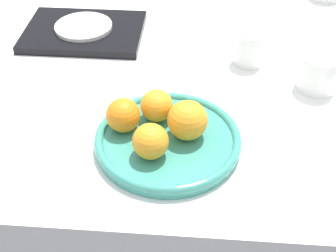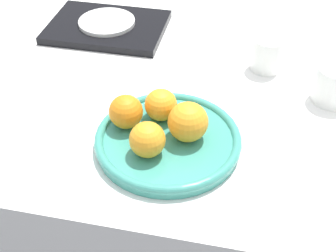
{
  "view_description": "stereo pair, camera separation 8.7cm",
  "coord_description": "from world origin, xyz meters",
  "px_view_note": "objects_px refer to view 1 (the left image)",
  "views": [
    {
      "loc": [
        0.03,
        -0.95,
        1.37
      ],
      "look_at": [
        -0.02,
        -0.28,
        0.8
      ],
      "focal_mm": 50.0,
      "sensor_mm": 36.0,
      "label": 1
    },
    {
      "loc": [
        0.12,
        -0.93,
        1.37
      ],
      "look_at": [
        -0.02,
        -0.28,
        0.8
      ],
      "focal_mm": 50.0,
      "sensor_mm": 36.0,
      "label": 2
    }
  ],
  "objects_px": {
    "orange_1": "(187,120)",
    "side_plate": "(84,27)",
    "cup_2": "(319,72)",
    "orange_0": "(157,106)",
    "cup_3": "(250,48)",
    "fruit_platter": "(168,140)",
    "orange_2": "(150,141)",
    "orange_3": "(123,115)",
    "serving_tray": "(84,32)"
  },
  "relations": [
    {
      "from": "side_plate",
      "to": "serving_tray",
      "type": "bearing_deg",
      "value": 0.0
    },
    {
      "from": "orange_0",
      "to": "serving_tray",
      "type": "relative_size",
      "value": 0.21
    },
    {
      "from": "orange_1",
      "to": "orange_2",
      "type": "distance_m",
      "value": 0.09
    },
    {
      "from": "orange_0",
      "to": "cup_3",
      "type": "xyz_separation_m",
      "value": [
        0.2,
        0.25,
        -0.01
      ]
    },
    {
      "from": "fruit_platter",
      "to": "serving_tray",
      "type": "height_order",
      "value": "fruit_platter"
    },
    {
      "from": "orange_1",
      "to": "side_plate",
      "type": "distance_m",
      "value": 0.5
    },
    {
      "from": "orange_2",
      "to": "serving_tray",
      "type": "height_order",
      "value": "orange_2"
    },
    {
      "from": "orange_0",
      "to": "cup_3",
      "type": "height_order",
      "value": "orange_0"
    },
    {
      "from": "fruit_platter",
      "to": "orange_1",
      "type": "distance_m",
      "value": 0.06
    },
    {
      "from": "fruit_platter",
      "to": "cup_2",
      "type": "height_order",
      "value": "cup_2"
    },
    {
      "from": "orange_3",
      "to": "orange_0",
      "type": "bearing_deg",
      "value": 31.01
    },
    {
      "from": "orange_0",
      "to": "side_plate",
      "type": "relative_size",
      "value": 0.43
    },
    {
      "from": "side_plate",
      "to": "cup_2",
      "type": "distance_m",
      "value": 0.6
    },
    {
      "from": "fruit_platter",
      "to": "orange_3",
      "type": "distance_m",
      "value": 0.1
    },
    {
      "from": "orange_3",
      "to": "serving_tray",
      "type": "distance_m",
      "value": 0.43
    },
    {
      "from": "orange_1",
      "to": "side_plate",
      "type": "height_order",
      "value": "orange_1"
    },
    {
      "from": "side_plate",
      "to": "cup_2",
      "type": "height_order",
      "value": "cup_2"
    },
    {
      "from": "orange_1",
      "to": "orange_3",
      "type": "height_order",
      "value": "orange_1"
    },
    {
      "from": "orange_2",
      "to": "cup_3",
      "type": "distance_m",
      "value": 0.41
    },
    {
      "from": "orange_3",
      "to": "cup_2",
      "type": "bearing_deg",
      "value": 26.02
    },
    {
      "from": "orange_2",
      "to": "orange_3",
      "type": "bearing_deg",
      "value": 130.76
    },
    {
      "from": "orange_0",
      "to": "side_plate",
      "type": "bearing_deg",
      "value": 122.74
    },
    {
      "from": "orange_0",
      "to": "orange_3",
      "type": "height_order",
      "value": "orange_3"
    },
    {
      "from": "orange_2",
      "to": "cup_2",
      "type": "distance_m",
      "value": 0.44
    },
    {
      "from": "orange_2",
      "to": "cup_2",
      "type": "xyz_separation_m",
      "value": [
        0.34,
        0.27,
        -0.01
      ]
    },
    {
      "from": "orange_3",
      "to": "side_plate",
      "type": "bearing_deg",
      "value": 113.07
    },
    {
      "from": "side_plate",
      "to": "cup_3",
      "type": "relative_size",
      "value": 1.87
    },
    {
      "from": "orange_3",
      "to": "cup_3",
      "type": "relative_size",
      "value": 0.84
    },
    {
      "from": "orange_1",
      "to": "cup_2",
      "type": "height_order",
      "value": "orange_1"
    },
    {
      "from": "orange_2",
      "to": "side_plate",
      "type": "distance_m",
      "value": 0.51
    },
    {
      "from": "orange_0",
      "to": "orange_1",
      "type": "distance_m",
      "value": 0.08
    },
    {
      "from": "orange_2",
      "to": "orange_3",
      "type": "height_order",
      "value": "same"
    },
    {
      "from": "serving_tray",
      "to": "cup_3",
      "type": "xyz_separation_m",
      "value": [
        0.42,
        -0.1,
        0.03
      ]
    },
    {
      "from": "cup_2",
      "to": "fruit_platter",
      "type": "bearing_deg",
      "value": -145.35
    },
    {
      "from": "serving_tray",
      "to": "cup_2",
      "type": "relative_size",
      "value": 3.46
    },
    {
      "from": "orange_0",
      "to": "cup_3",
      "type": "distance_m",
      "value": 0.32
    },
    {
      "from": "fruit_platter",
      "to": "side_plate",
      "type": "distance_m",
      "value": 0.48
    },
    {
      "from": "serving_tray",
      "to": "side_plate",
      "type": "height_order",
      "value": "side_plate"
    },
    {
      "from": "orange_3",
      "to": "cup_3",
      "type": "xyz_separation_m",
      "value": [
        0.26,
        0.29,
        -0.01
      ]
    },
    {
      "from": "serving_tray",
      "to": "fruit_platter",
      "type": "bearing_deg",
      "value": -58.32
    },
    {
      "from": "orange_1",
      "to": "cup_3",
      "type": "bearing_deg",
      "value": 65.98
    },
    {
      "from": "orange_1",
      "to": "serving_tray",
      "type": "relative_size",
      "value": 0.25
    },
    {
      "from": "orange_0",
      "to": "side_plate",
      "type": "height_order",
      "value": "orange_0"
    },
    {
      "from": "orange_3",
      "to": "fruit_platter",
      "type": "bearing_deg",
      "value": -13.75
    },
    {
      "from": "orange_1",
      "to": "orange_3",
      "type": "relative_size",
      "value": 1.15
    },
    {
      "from": "orange_0",
      "to": "cup_3",
      "type": "bearing_deg",
      "value": 52.21
    },
    {
      "from": "fruit_platter",
      "to": "orange_2",
      "type": "distance_m",
      "value": 0.07
    },
    {
      "from": "serving_tray",
      "to": "side_plate",
      "type": "distance_m",
      "value": 0.02
    },
    {
      "from": "side_plate",
      "to": "orange_1",
      "type": "bearing_deg",
      "value": -54.15
    },
    {
      "from": "fruit_platter",
      "to": "orange_0",
      "type": "relative_size",
      "value": 4.37
    }
  ]
}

